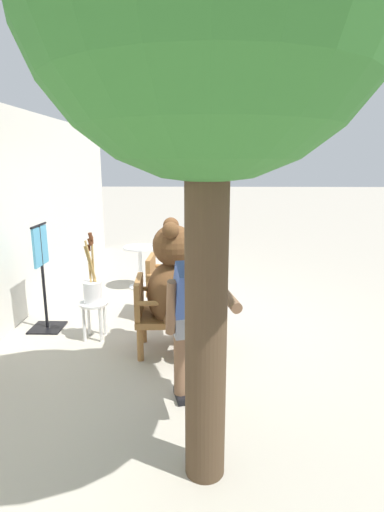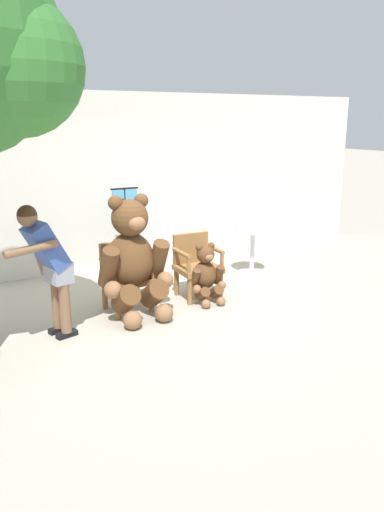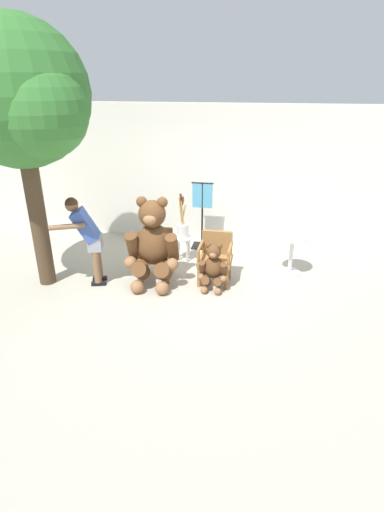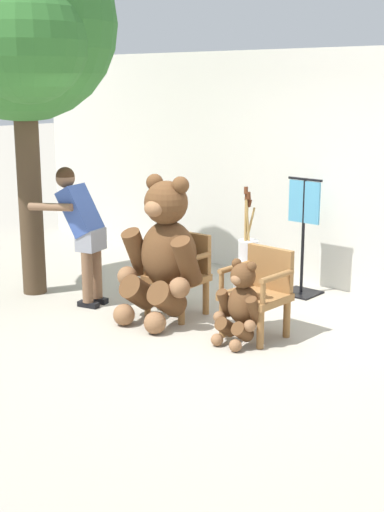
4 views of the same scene
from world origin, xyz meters
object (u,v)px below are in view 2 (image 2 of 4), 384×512
(teddy_bear_small, at_px, (206,274))
(white_stool, at_px, (127,264))
(brush_bucket, at_px, (126,245))
(wooden_chair_left, at_px, (125,274))
(clothing_display_stand, at_px, (126,229))
(person_visitor, at_px, (48,260))
(wooden_chair_right, at_px, (196,264))
(round_side_table, at_px, (252,246))
(teddy_bear_large, at_px, (133,258))

(teddy_bear_small, xyz_separation_m, white_stool, (-0.72, 1.06, -0.04))
(brush_bucket, bearing_deg, teddy_bear_small, -55.83)
(wooden_chair_left, distance_m, clothing_display_stand, 1.60)
(person_visitor, bearing_deg, wooden_chair_left, 23.77)
(person_visitor, distance_m, white_stool, 1.91)
(wooden_chair_right, height_order, person_visitor, person_visitor)
(wooden_chair_right, distance_m, teddy_bear_small, 0.29)
(wooden_chair_right, bearing_deg, clothing_display_stand, 107.18)
(teddy_bear_small, bearing_deg, person_visitor, -175.21)
(wooden_chair_right, height_order, white_stool, wooden_chair_right)
(teddy_bear_small, height_order, person_visitor, person_visitor)
(round_side_table, distance_m, clothing_display_stand, 2.01)
(person_visitor, height_order, round_side_table, person_visitor)
(wooden_chair_left, height_order, white_stool, wooden_chair_left)
(wooden_chair_left, bearing_deg, wooden_chair_right, 0.01)
(wooden_chair_left, distance_m, white_stool, 0.84)
(wooden_chair_right, xyz_separation_m, brush_bucket, (-0.72, 0.77, 0.18))
(person_visitor, distance_m, brush_bucket, 1.85)
(teddy_bear_small, distance_m, brush_bucket, 1.30)
(person_visitor, height_order, brush_bucket, person_visitor)
(teddy_bear_large, relative_size, person_visitor, 0.99)
(brush_bucket, xyz_separation_m, clothing_display_stand, (0.27, 0.70, 0.08))
(clothing_display_stand, bearing_deg, teddy_bear_small, -75.57)
(wooden_chair_left, height_order, teddy_bear_large, teddy_bear_large)
(brush_bucket, bearing_deg, teddy_bear_large, -106.21)
(wooden_chair_left, relative_size, clothing_display_stand, 0.63)
(wooden_chair_right, xyz_separation_m, teddy_bear_small, (-0.00, -0.29, -0.07))
(teddy_bear_large, distance_m, person_visitor, 1.08)
(wooden_chair_right, height_order, brush_bucket, brush_bucket)
(teddy_bear_large, height_order, clothing_display_stand, teddy_bear_large)
(white_stool, bearing_deg, teddy_bear_small, -55.93)
(person_visitor, relative_size, round_side_table, 2.12)
(white_stool, bearing_deg, round_side_table, -7.26)
(wooden_chair_right, bearing_deg, round_side_table, 21.81)
(wooden_chair_right, distance_m, teddy_bear_large, 1.09)
(teddy_bear_small, relative_size, person_visitor, 0.53)
(wooden_chair_left, distance_m, wooden_chair_right, 1.03)
(wooden_chair_left, height_order, wooden_chair_right, same)
(teddy_bear_small, distance_m, clothing_display_stand, 1.84)
(white_stool, relative_size, clothing_display_stand, 0.34)
(teddy_bear_small, xyz_separation_m, clothing_display_stand, (-0.45, 1.76, 0.32))
(white_stool, distance_m, clothing_display_stand, 0.83)
(wooden_chair_left, distance_m, person_visitor, 1.22)
(teddy_bear_large, height_order, teddy_bear_small, teddy_bear_large)
(white_stool, xyz_separation_m, clothing_display_stand, (0.26, 0.70, 0.36))
(teddy_bear_large, height_order, white_stool, teddy_bear_large)
(wooden_chair_right, relative_size, teddy_bear_large, 0.57)
(teddy_bear_large, relative_size, white_stool, 3.28)
(person_visitor, distance_m, clothing_display_stand, 2.53)
(wooden_chair_right, xyz_separation_m, clothing_display_stand, (-0.45, 1.47, 0.26))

